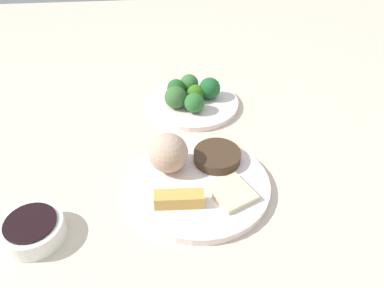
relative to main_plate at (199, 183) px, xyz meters
The scene contains 15 objects.
tabletop 0.06m from the main_plate, 94.67° to the left, with size 2.20×2.20×0.02m, color beige.
main_plate is the anchor object (origin of this frame).
rice_scoop 0.09m from the main_plate, 53.21° to the left, with size 0.08×0.08×0.08m, color tan.
spring_roll 0.08m from the main_plate, 143.21° to the left, with size 0.09×0.03×0.03m, color gold.
crab_rangoon_wonton 0.07m from the main_plate, 126.79° to the right, with size 0.08×0.07×0.01m, color beige.
stir_fry_heap 0.07m from the main_plate, 36.79° to the right, with size 0.10×0.10×0.02m, color #412E1D.
broccoli_plate 0.29m from the main_plate, ahead, with size 0.23×0.23×0.01m, color white.
broccoli_floret_0 0.34m from the main_plate, ahead, with size 0.05×0.05×0.05m, color #387034.
broccoli_floret_1 0.27m from the main_plate, ahead, with size 0.06×0.06×0.06m, color #376631.
broccoli_floret_2 0.31m from the main_plate, 10.81° to the right, with size 0.05×0.05×0.05m, color #1F5D2C.
broccoli_floret_3 0.29m from the main_plate, ahead, with size 0.04×0.04×0.04m, color #357119.
broccoli_floret_4 0.25m from the main_plate, ahead, with size 0.05×0.05×0.05m, color #2C6C2E.
broccoli_floret_5 0.32m from the main_plate, ahead, with size 0.05×0.05×0.05m, color #225E25.
soy_sauce_bowl 0.31m from the main_plate, 107.82° to the left, with size 0.11×0.11×0.04m, color white.
soy_sauce_bowl_liquid 0.32m from the main_plate, 107.82° to the left, with size 0.09×0.09×0.00m, color black.
Camera 1 is at (-0.54, 0.01, 0.58)m, focal length 36.20 mm.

